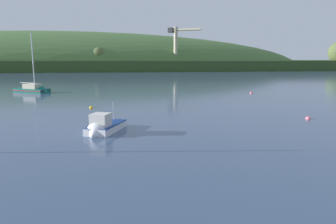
{
  "coord_description": "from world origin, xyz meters",
  "views": [
    {
      "loc": [
        -7.33,
        13.49,
        6.39
      ],
      "look_at": [
        -1.86,
        44.45,
        1.0
      ],
      "focal_mm": 33.21,
      "sensor_mm": 36.0,
      "label": 1
    }
  ],
  "objects_px": {
    "fishing_boat_moored": "(103,128)",
    "mooring_buoy_far_upstream": "(308,119)",
    "sailboat_far_left": "(35,91)",
    "dockside_crane": "(176,48)",
    "mooring_buoy_off_fishing_boat": "(91,108)",
    "mooring_buoy_foreground": "(251,93)"
  },
  "relations": [
    {
      "from": "mooring_buoy_foreground",
      "to": "mooring_buoy_off_fishing_boat",
      "type": "bearing_deg",
      "value": -155.08
    },
    {
      "from": "dockside_crane",
      "to": "mooring_buoy_off_fishing_boat",
      "type": "bearing_deg",
      "value": -76.38
    },
    {
      "from": "sailboat_far_left",
      "to": "mooring_buoy_far_upstream",
      "type": "bearing_deg",
      "value": -11.41
    },
    {
      "from": "sailboat_far_left",
      "to": "mooring_buoy_off_fishing_boat",
      "type": "distance_m",
      "value": 24.36
    },
    {
      "from": "dockside_crane",
      "to": "sailboat_far_left",
      "type": "distance_m",
      "value": 121.99
    },
    {
      "from": "dockside_crane",
      "to": "mooring_buoy_off_fishing_boat",
      "type": "xyz_separation_m",
      "value": [
        -38.37,
        -131.83,
        -12.19
      ]
    },
    {
      "from": "sailboat_far_left",
      "to": "mooring_buoy_foreground",
      "type": "xyz_separation_m",
      "value": [
        40.47,
        -7.98,
        -0.24
      ]
    },
    {
      "from": "mooring_buoy_far_upstream",
      "to": "mooring_buoy_off_fishing_boat",
      "type": "bearing_deg",
      "value": 153.46
    },
    {
      "from": "sailboat_far_left",
      "to": "mooring_buoy_far_upstream",
      "type": "height_order",
      "value": "sailboat_far_left"
    },
    {
      "from": "mooring_buoy_foreground",
      "to": "sailboat_far_left",
      "type": "bearing_deg",
      "value": 168.84
    },
    {
      "from": "mooring_buoy_off_fishing_boat",
      "to": "fishing_boat_moored",
      "type": "bearing_deg",
      "value": -82.18
    },
    {
      "from": "fishing_boat_moored",
      "to": "mooring_buoy_foreground",
      "type": "bearing_deg",
      "value": 159.87
    },
    {
      "from": "sailboat_far_left",
      "to": "dockside_crane",
      "type": "bearing_deg",
      "value": 97.22
    },
    {
      "from": "fishing_boat_moored",
      "to": "mooring_buoy_off_fishing_boat",
      "type": "distance_m",
      "value": 14.42
    },
    {
      "from": "fishing_boat_moored",
      "to": "mooring_buoy_far_upstream",
      "type": "bearing_deg",
      "value": 120.57
    },
    {
      "from": "dockside_crane",
      "to": "mooring_buoy_off_fishing_boat",
      "type": "height_order",
      "value": "dockside_crane"
    },
    {
      "from": "fishing_boat_moored",
      "to": "mooring_buoy_far_upstream",
      "type": "relative_size",
      "value": 8.51
    },
    {
      "from": "dockside_crane",
      "to": "sailboat_far_left",
      "type": "height_order",
      "value": "dockside_crane"
    },
    {
      "from": "dockside_crane",
      "to": "mooring_buoy_foreground",
      "type": "xyz_separation_m",
      "value": [
        -9.72,
        -118.52,
        -12.19
      ]
    },
    {
      "from": "sailboat_far_left",
      "to": "mooring_buoy_foreground",
      "type": "bearing_deg",
      "value": 20.49
    },
    {
      "from": "sailboat_far_left",
      "to": "mooring_buoy_off_fishing_boat",
      "type": "bearing_deg",
      "value": -29.31
    },
    {
      "from": "fishing_boat_moored",
      "to": "mooring_buoy_far_upstream",
      "type": "distance_m",
      "value": 21.74
    }
  ]
}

